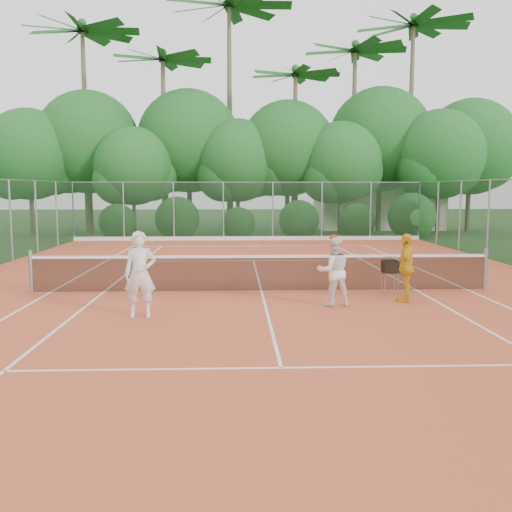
{
  "coord_description": "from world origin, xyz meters",
  "views": [
    {
      "loc": [
        -0.69,
        -14.68,
        2.7
      ],
      "look_at": [
        -0.19,
        -1.2,
        1.1
      ],
      "focal_mm": 40.0,
      "sensor_mm": 36.0,
      "label": 1
    }
  ],
  "objects_px": {
    "ball_hopper": "(390,267)",
    "player_center_grp": "(334,271)",
    "player_yellow": "(406,268)",
    "player_white": "(140,274)"
  },
  "relations": [
    {
      "from": "ball_hopper",
      "to": "player_white",
      "type": "bearing_deg",
      "value": -137.58
    },
    {
      "from": "player_white",
      "to": "ball_hopper",
      "type": "xyz_separation_m",
      "value": [
        5.95,
        2.42,
        -0.22
      ]
    },
    {
      "from": "player_yellow",
      "to": "ball_hopper",
      "type": "xyz_separation_m",
      "value": [
        -0.1,
        1.0,
        -0.13
      ]
    },
    {
      "from": "player_yellow",
      "to": "ball_hopper",
      "type": "bearing_deg",
      "value": -155.93
    },
    {
      "from": "player_center_grp",
      "to": "ball_hopper",
      "type": "relative_size",
      "value": 1.91
    },
    {
      "from": "player_white",
      "to": "player_center_grp",
      "type": "bearing_deg",
      "value": 8.91
    },
    {
      "from": "player_center_grp",
      "to": "player_yellow",
      "type": "relative_size",
      "value": 1.01
    },
    {
      "from": "player_yellow",
      "to": "ball_hopper",
      "type": "distance_m",
      "value": 1.02
    },
    {
      "from": "player_center_grp",
      "to": "ball_hopper",
      "type": "height_order",
      "value": "player_center_grp"
    },
    {
      "from": "ball_hopper",
      "to": "player_center_grp",
      "type": "bearing_deg",
      "value": -119.59
    }
  ]
}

